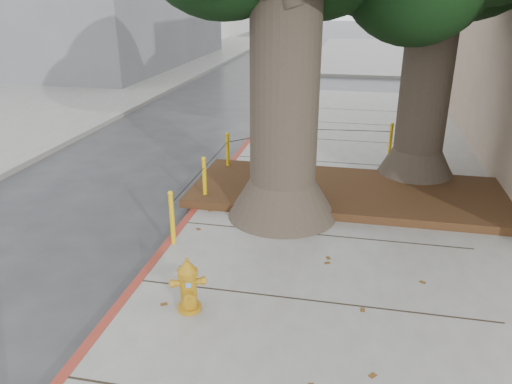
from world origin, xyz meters
TOP-DOWN VIEW (x-y plane):
  - ground at (0.00, 0.00)m, footprint 140.00×140.00m
  - sidewalk_far at (6.00, 30.00)m, footprint 16.00×20.00m
  - curb_red at (-2.00, 2.50)m, footprint 0.14×26.00m
  - planter_bed at (0.90, 3.90)m, footprint 6.40×2.60m
  - bollard_ring at (-0.87, 4.38)m, footprint 3.79×5.39m
  - fire_hydrant at (-1.03, -0.53)m, footprint 0.42×0.42m
  - car_silver at (4.67, 17.23)m, footprint 3.70×1.75m
  - car_dark at (-10.34, 18.69)m, footprint 2.05×4.34m

SIDE VIEW (x-z plane):
  - ground at x=0.00m, z-range 0.00..0.00m
  - sidewalk_far at x=6.00m, z-range 0.00..0.15m
  - curb_red at x=-2.00m, z-range -0.01..0.15m
  - planter_bed at x=0.90m, z-range 0.15..0.31m
  - fire_hydrant at x=-1.03m, z-range 0.14..0.91m
  - car_silver at x=4.67m, z-range 0.00..1.22m
  - car_dark at x=-10.34m, z-range 0.00..1.22m
  - bollard_ring at x=-0.87m, z-range 0.19..1.14m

